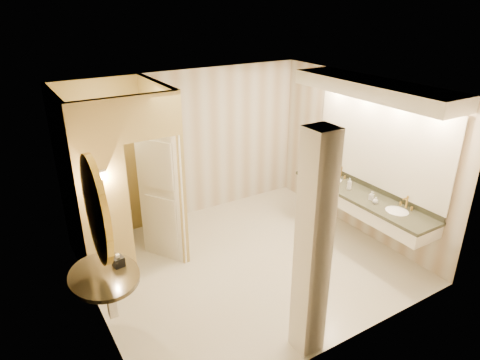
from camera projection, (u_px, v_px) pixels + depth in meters
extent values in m
plane|color=beige|center=(247.00, 263.00, 6.68)|extent=(4.50, 4.50, 0.00)
plane|color=silver|center=(249.00, 90.00, 5.60)|extent=(4.50, 4.50, 0.00)
cube|color=beige|center=(188.00, 146.00, 7.70)|extent=(4.50, 0.02, 2.70)
cube|color=beige|center=(348.00, 249.00, 4.57)|extent=(4.50, 0.02, 2.70)
cube|color=beige|center=(88.00, 224.00, 5.06)|extent=(0.02, 4.00, 2.70)
cube|color=beige|center=(360.00, 156.00, 7.22)|extent=(0.02, 4.00, 2.70)
cube|color=tan|center=(163.00, 167.00, 6.73)|extent=(0.10, 1.50, 2.70)
cube|color=tan|center=(104.00, 202.00, 5.61)|extent=(0.65, 0.10, 2.70)
cube|color=tan|center=(150.00, 116.00, 5.54)|extent=(0.80, 0.10, 0.60)
cube|color=white|center=(161.00, 197.00, 6.43)|extent=(0.46, 0.71, 2.10)
cylinder|color=gold|center=(103.00, 190.00, 5.47)|extent=(0.03, 0.03, 0.30)
cone|color=white|center=(101.00, 176.00, 5.39)|extent=(0.14, 0.14, 0.14)
cube|color=white|center=(361.00, 202.00, 7.01)|extent=(0.60, 2.59, 0.24)
cube|color=black|center=(362.00, 195.00, 6.96)|extent=(0.64, 2.63, 0.05)
cube|color=black|center=(374.00, 188.00, 7.07)|extent=(0.03, 2.59, 0.10)
ellipsoid|color=white|center=(396.00, 213.00, 6.42)|extent=(0.40, 0.44, 0.15)
cylinder|color=gold|center=(407.00, 203.00, 6.46)|extent=(0.03, 0.03, 0.22)
ellipsoid|color=white|center=(332.00, 182.00, 7.52)|extent=(0.40, 0.44, 0.15)
cylinder|color=gold|center=(341.00, 172.00, 7.56)|extent=(0.03, 0.03, 0.22)
cube|color=white|center=(380.00, 143.00, 6.75)|extent=(0.03, 2.59, 1.40)
cube|color=white|center=(375.00, 88.00, 6.27)|extent=(0.75, 2.79, 0.22)
cylinder|color=black|center=(104.00, 276.00, 4.96)|extent=(0.99, 0.99, 0.05)
cube|color=white|center=(111.00, 296.00, 5.09)|extent=(0.10, 0.10, 0.60)
cylinder|color=gold|center=(96.00, 210.00, 4.63)|extent=(0.07, 0.99, 0.99)
cylinder|color=white|center=(100.00, 210.00, 4.65)|extent=(0.02, 0.80, 0.80)
cube|color=white|center=(313.00, 248.00, 4.58)|extent=(0.30, 0.30, 2.70)
cube|color=black|center=(118.00, 262.00, 5.07)|extent=(0.14, 0.14, 0.12)
imported|color=white|center=(116.00, 222.00, 7.19)|extent=(0.38, 0.67, 0.68)
imported|color=beige|center=(371.00, 196.00, 6.72)|extent=(0.08, 0.08, 0.14)
imported|color=silver|center=(375.00, 200.00, 6.60)|extent=(0.11, 0.11, 0.11)
imported|color=#C6B28C|center=(349.00, 184.00, 7.08)|extent=(0.10, 0.10, 0.20)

